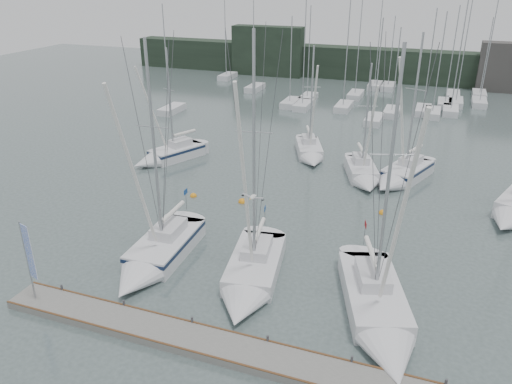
% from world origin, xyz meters
% --- Properties ---
extents(ground, '(160.00, 160.00, 0.00)m').
position_xyz_m(ground, '(0.00, 0.00, 0.00)').
color(ground, '#475655').
rests_on(ground, ground).
extents(dock, '(24.00, 2.00, 0.40)m').
position_xyz_m(dock, '(0.00, -5.00, 0.20)').
color(dock, '#62625D').
rests_on(dock, ground).
extents(far_treeline, '(90.00, 4.00, 5.00)m').
position_xyz_m(far_treeline, '(0.00, 62.00, 2.50)').
color(far_treeline, black).
rests_on(far_treeline, ground).
extents(far_building_left, '(12.00, 3.00, 8.00)m').
position_xyz_m(far_building_left, '(-20.00, 60.00, 4.00)').
color(far_building_left, black).
rests_on(far_building_left, ground).
extents(mast_forest, '(53.81, 27.81, 14.89)m').
position_xyz_m(mast_forest, '(0.50, 45.87, 0.50)').
color(mast_forest, silver).
rests_on(mast_forest, ground).
extents(sailboat_near_left, '(3.21, 9.12, 14.30)m').
position_xyz_m(sailboat_near_left, '(-6.80, 0.30, 0.58)').
color(sailboat_near_left, silver).
rests_on(sailboat_near_left, ground).
extents(sailboat_near_center, '(4.19, 9.16, 14.98)m').
position_xyz_m(sailboat_near_center, '(-0.52, 0.08, 0.50)').
color(sailboat_near_center, silver).
rests_on(sailboat_near_center, ground).
extents(sailboat_near_right, '(5.81, 10.19, 14.77)m').
position_xyz_m(sailboat_near_right, '(6.84, -0.79, 0.55)').
color(sailboat_near_right, silver).
rests_on(sailboat_near_right, ground).
extents(sailboat_mid_a, '(5.22, 7.63, 11.08)m').
position_xyz_m(sailboat_mid_a, '(-15.24, 16.64, 0.56)').
color(sailboat_mid_a, silver).
rests_on(sailboat_mid_a, ground).
extents(sailboat_mid_b, '(4.48, 7.12, 11.08)m').
position_xyz_m(sailboat_mid_b, '(-2.68, 22.09, 0.51)').
color(sailboat_mid_b, silver).
rests_on(sailboat_mid_b, ground).
extents(sailboat_mid_c, '(4.28, 7.00, 10.49)m').
position_xyz_m(sailboat_mid_c, '(2.98, 18.11, 0.54)').
color(sailboat_mid_c, silver).
rests_on(sailboat_mid_c, ground).
extents(sailboat_mid_d, '(5.07, 7.87, 13.02)m').
position_xyz_m(sailboat_mid_d, '(5.92, 18.95, 0.60)').
color(sailboat_mid_d, silver).
rests_on(sailboat_mid_d, ground).
extents(buoy_a, '(0.63, 0.63, 0.63)m').
position_xyz_m(buoy_a, '(-5.16, 10.71, 0.00)').
color(buoy_a, orange).
rests_on(buoy_a, ground).
extents(buoy_b, '(0.57, 0.57, 0.57)m').
position_xyz_m(buoy_b, '(5.33, 12.48, 0.00)').
color(buoy_b, orange).
rests_on(buoy_b, ground).
extents(buoy_c, '(0.55, 0.55, 0.55)m').
position_xyz_m(buoy_c, '(-9.23, 10.38, 0.00)').
color(buoy_c, orange).
rests_on(buoy_c, ground).
extents(dock_banner, '(0.69, 0.24, 4.65)m').
position_xyz_m(dock_banner, '(-10.59, -5.24, 3.15)').
color(dock_banner, '#9DA1A5').
rests_on(dock_banner, dock).
extents(seagull, '(1.08, 0.50, 0.21)m').
position_xyz_m(seagull, '(0.63, -2.36, 6.98)').
color(seagull, silver).
rests_on(seagull, ground).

